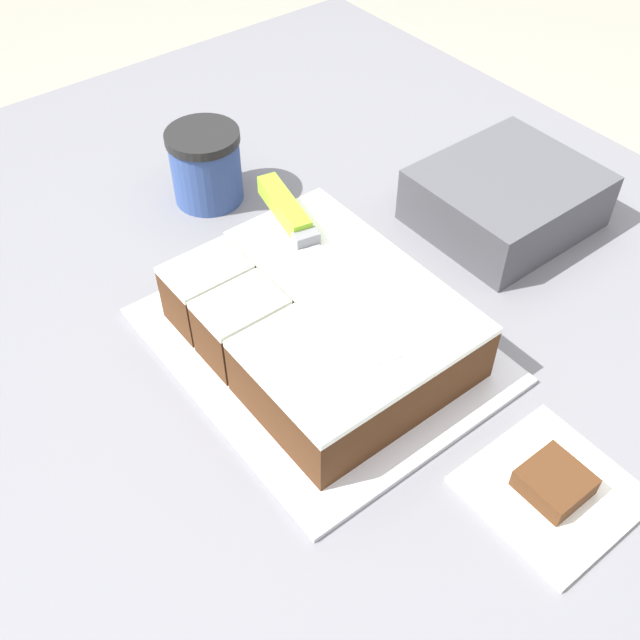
{
  "coord_description": "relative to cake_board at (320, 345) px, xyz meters",
  "views": [
    {
      "loc": [
        0.41,
        -0.36,
        1.47
      ],
      "look_at": [
        -0.01,
        -0.03,
        0.92
      ],
      "focal_mm": 42.0,
      "sensor_mm": 36.0,
      "label": 1
    }
  ],
  "objects": [
    {
      "name": "knife",
      "position": [
        -0.09,
        0.04,
        0.08
      ],
      "size": [
        0.29,
        0.09,
        0.02
      ],
      "rotation": [
        0.0,
        0.0,
        -0.21
      ],
      "color": "silver",
      "rests_on": "cake"
    },
    {
      "name": "cake_board",
      "position": [
        0.0,
        0.0,
        0.0
      ],
      "size": [
        0.35,
        0.29,
        0.01
      ],
      "color": "silver",
      "rests_on": "countertop"
    },
    {
      "name": "brownie",
      "position": [
        0.27,
        0.06,
        0.01
      ],
      "size": [
        0.05,
        0.05,
        0.02
      ],
      "color": "#472814",
      "rests_on": "paper_napkin"
    },
    {
      "name": "storage_box",
      "position": [
        -0.03,
        0.31,
        0.03
      ],
      "size": [
        0.18,
        0.2,
        0.07
      ],
      "color": "#47474C",
      "rests_on": "countertop"
    },
    {
      "name": "countertop",
      "position": [
        0.01,
        0.03,
        -0.44
      ],
      "size": [
        1.4,
        1.1,
        0.88
      ],
      "color": "slate",
      "rests_on": "ground_plane"
    },
    {
      "name": "paper_napkin",
      "position": [
        0.27,
        0.06,
        -0.0
      ],
      "size": [
        0.13,
        0.13,
        0.01
      ],
      "color": "white",
      "rests_on": "countertop"
    },
    {
      "name": "cake",
      "position": [
        0.0,
        0.0,
        0.04
      ],
      "size": [
        0.28,
        0.22,
        0.07
      ],
      "color": "#472814",
      "rests_on": "cake_board"
    },
    {
      "name": "coffee_cup",
      "position": [
        -0.3,
        0.05,
        0.05
      ],
      "size": [
        0.09,
        0.09,
        0.1
      ],
      "color": "#334C8C",
      "rests_on": "countertop"
    }
  ]
}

